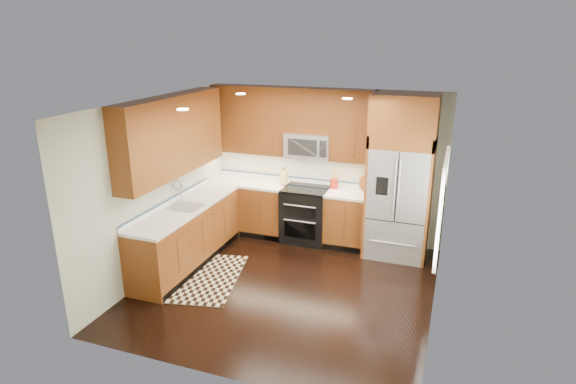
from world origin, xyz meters
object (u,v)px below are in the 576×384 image
(refrigerator, at_px, (400,177))
(rug, at_px, (207,278))
(knife_block, at_px, (284,177))
(utensil_crock, at_px, (334,181))
(range, at_px, (306,215))

(refrigerator, height_order, rug, refrigerator)
(knife_block, height_order, utensil_crock, utensil_crock)
(rug, bearing_deg, range, 50.48)
(range, relative_size, knife_block, 3.08)
(range, xyz_separation_m, refrigerator, (1.55, -0.04, 0.83))
(range, distance_m, knife_block, 0.75)
(refrigerator, xyz_separation_m, rug, (-2.50, -1.78, -1.30))
(rug, bearing_deg, refrigerator, 23.51)
(knife_block, relative_size, utensil_crock, 0.84)
(refrigerator, bearing_deg, utensil_crock, 169.04)
(utensil_crock, bearing_deg, rug, -124.90)
(range, distance_m, utensil_crock, 0.76)
(rug, distance_m, knife_block, 2.25)
(rug, relative_size, utensil_crock, 4.20)
(range, relative_size, refrigerator, 0.36)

